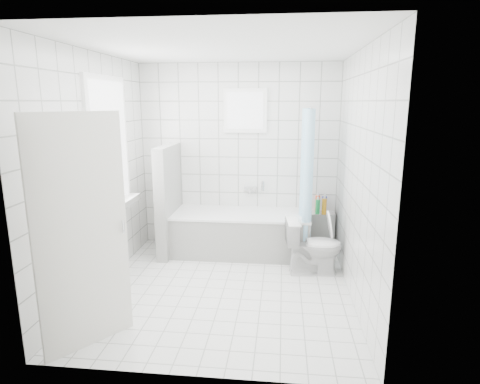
# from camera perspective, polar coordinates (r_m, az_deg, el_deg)

# --- Properties ---
(ground) EXTENTS (3.00, 3.00, 0.00)m
(ground) POSITION_cam_1_polar(r_m,az_deg,el_deg) (4.68, -2.28, -13.56)
(ground) COLOR white
(ground) RESTS_ON ground
(ceiling) EXTENTS (3.00, 3.00, 0.00)m
(ceiling) POSITION_cam_1_polar(r_m,az_deg,el_deg) (4.23, -2.61, 19.87)
(ceiling) COLOR white
(ceiling) RESTS_ON ground
(wall_back) EXTENTS (2.80, 0.02, 2.60)m
(wall_back) POSITION_cam_1_polar(r_m,az_deg,el_deg) (5.74, -0.23, 4.98)
(wall_back) COLOR white
(wall_back) RESTS_ON ground
(wall_front) EXTENTS (2.80, 0.02, 2.60)m
(wall_front) POSITION_cam_1_polar(r_m,az_deg,el_deg) (2.83, -6.90, -3.18)
(wall_front) COLOR white
(wall_front) RESTS_ON ground
(wall_left) EXTENTS (0.02, 3.00, 2.60)m
(wall_left) POSITION_cam_1_polar(r_m,az_deg,el_deg) (4.68, -19.65, 2.49)
(wall_left) COLOR white
(wall_left) RESTS_ON ground
(wall_right) EXTENTS (0.02, 3.00, 2.60)m
(wall_right) POSITION_cam_1_polar(r_m,az_deg,el_deg) (4.29, 16.38, 1.85)
(wall_right) COLOR white
(wall_right) RESTS_ON ground
(window_left) EXTENTS (0.01, 0.90, 1.40)m
(window_left) POSITION_cam_1_polar(r_m,az_deg,el_deg) (4.90, -17.93, 6.57)
(window_left) COLOR white
(window_left) RESTS_ON wall_left
(window_back) EXTENTS (0.50, 0.01, 0.50)m
(window_back) POSITION_cam_1_polar(r_m,az_deg,el_deg) (5.63, 0.74, 11.47)
(window_back) COLOR white
(window_back) RESTS_ON wall_back
(window_sill) EXTENTS (0.18, 1.02, 0.08)m
(window_sill) POSITION_cam_1_polar(r_m,az_deg,el_deg) (5.00, -16.89, -1.86)
(window_sill) COLOR white
(window_sill) RESTS_ON wall_left
(door) EXTENTS (0.52, 0.66, 2.00)m
(door) POSITION_cam_1_polar(r_m,az_deg,el_deg) (3.57, -21.54, -5.68)
(door) COLOR silver
(door) RESTS_ON ground
(bathtub) EXTENTS (1.87, 0.77, 0.58)m
(bathtub) POSITION_cam_1_polar(r_m,az_deg,el_deg) (5.60, 0.14, -5.84)
(bathtub) COLOR white
(bathtub) RESTS_ON ground
(partition_wall) EXTENTS (0.15, 0.85, 1.50)m
(partition_wall) POSITION_cam_1_polar(r_m,az_deg,el_deg) (5.61, -10.10, -1.12)
(partition_wall) COLOR white
(partition_wall) RESTS_ON ground
(tiled_ledge) EXTENTS (0.40, 0.24, 0.55)m
(tiled_ledge) POSITION_cam_1_polar(r_m,az_deg,el_deg) (5.84, 11.23, -5.45)
(tiled_ledge) COLOR white
(tiled_ledge) RESTS_ON ground
(toilet) EXTENTS (0.72, 0.46, 0.69)m
(toilet) POSITION_cam_1_polar(r_m,az_deg,el_deg) (5.03, 10.42, -7.56)
(toilet) COLOR white
(toilet) RESTS_ON ground
(curtain_rod) EXTENTS (0.02, 0.80, 0.02)m
(curtain_rod) POSITION_cam_1_polar(r_m,az_deg,el_deg) (5.26, 9.82, 11.75)
(curtain_rod) COLOR silver
(curtain_rod) RESTS_ON wall_back
(shower_curtain) EXTENTS (0.14, 0.48, 1.78)m
(shower_curtain) POSITION_cam_1_polar(r_m,az_deg,el_deg) (5.22, 9.54, 1.82)
(shower_curtain) COLOR #50B7EB
(shower_curtain) RESTS_ON curtain_rod
(tub_faucet) EXTENTS (0.18, 0.06, 0.06)m
(tub_faucet) POSITION_cam_1_polar(r_m,az_deg,el_deg) (5.76, 1.48, 0.47)
(tub_faucet) COLOR silver
(tub_faucet) RESTS_ON wall_back
(sill_bottles) EXTENTS (0.15, 0.43, 0.28)m
(sill_bottles) POSITION_cam_1_polar(r_m,az_deg,el_deg) (4.81, -17.70, -0.66)
(sill_bottles) COLOR white
(sill_bottles) RESTS_ON window_sill
(ledge_bottles) EXTENTS (0.17, 0.19, 0.24)m
(ledge_bottles) POSITION_cam_1_polar(r_m,az_deg,el_deg) (5.71, 11.43, -1.85)
(ledge_bottles) COLOR #F84D1D
(ledge_bottles) RESTS_ON tiled_ledge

